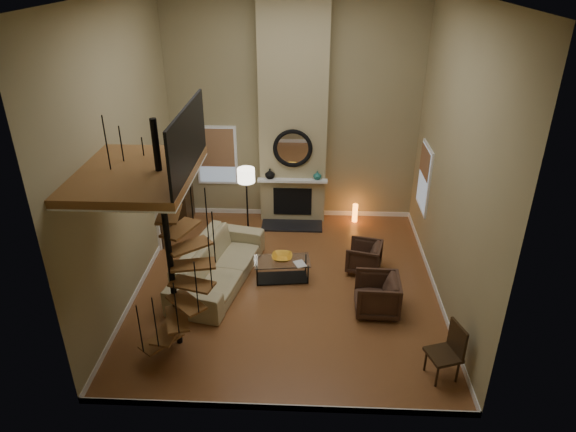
{
  "coord_description": "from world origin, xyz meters",
  "views": [
    {
      "loc": [
        0.42,
        -8.77,
        6.1
      ],
      "look_at": [
        0.0,
        0.4,
        1.4
      ],
      "focal_mm": 32.25,
      "sensor_mm": 36.0,
      "label": 1
    }
  ],
  "objects_px": {
    "coffee_table": "(282,267)",
    "sofa": "(218,264)",
    "hutch": "(180,186)",
    "armchair_near": "(367,257)",
    "armchair_far": "(381,295)",
    "side_chair": "(449,350)",
    "accent_lamp": "(355,213)",
    "floor_lamp": "(246,181)"
  },
  "relations": [
    {
      "from": "armchair_near",
      "to": "coffee_table",
      "type": "bearing_deg",
      "value": -64.11
    },
    {
      "from": "sofa",
      "to": "armchair_near",
      "type": "distance_m",
      "value": 3.13
    },
    {
      "from": "sofa",
      "to": "side_chair",
      "type": "relative_size",
      "value": 2.87
    },
    {
      "from": "accent_lamp",
      "to": "sofa",
      "type": "bearing_deg",
      "value": -137.55
    },
    {
      "from": "armchair_near",
      "to": "accent_lamp",
      "type": "bearing_deg",
      "value": -163.66
    },
    {
      "from": "armchair_near",
      "to": "side_chair",
      "type": "distance_m",
      "value": 3.17
    },
    {
      "from": "accent_lamp",
      "to": "side_chair",
      "type": "relative_size",
      "value": 0.47
    },
    {
      "from": "hutch",
      "to": "accent_lamp",
      "type": "xyz_separation_m",
      "value": [
        4.34,
        0.12,
        -0.7
      ]
    },
    {
      "from": "accent_lamp",
      "to": "floor_lamp",
      "type": "bearing_deg",
      "value": -163.22
    },
    {
      "from": "sofa",
      "to": "armchair_far",
      "type": "relative_size",
      "value": 3.45
    },
    {
      "from": "armchair_far",
      "to": "coffee_table",
      "type": "bearing_deg",
      "value": -115.22
    },
    {
      "from": "armchair_far",
      "to": "accent_lamp",
      "type": "bearing_deg",
      "value": -174.57
    },
    {
      "from": "hutch",
      "to": "armchair_near",
      "type": "bearing_deg",
      "value": -26.05
    },
    {
      "from": "accent_lamp",
      "to": "side_chair",
      "type": "xyz_separation_m",
      "value": [
        1.09,
        -5.29,
        0.28
      ]
    },
    {
      "from": "hutch",
      "to": "side_chair",
      "type": "relative_size",
      "value": 1.93
    },
    {
      "from": "coffee_table",
      "to": "accent_lamp",
      "type": "bearing_deg",
      "value": 57.49
    },
    {
      "from": "coffee_table",
      "to": "floor_lamp",
      "type": "height_order",
      "value": "floor_lamp"
    },
    {
      "from": "hutch",
      "to": "side_chair",
      "type": "distance_m",
      "value": 7.51
    },
    {
      "from": "hutch",
      "to": "accent_lamp",
      "type": "relative_size",
      "value": 4.13
    },
    {
      "from": "coffee_table",
      "to": "accent_lamp",
      "type": "distance_m",
      "value": 3.15
    },
    {
      "from": "armchair_near",
      "to": "coffee_table",
      "type": "relative_size",
      "value": 0.58
    },
    {
      "from": "armchair_near",
      "to": "floor_lamp",
      "type": "relative_size",
      "value": 0.41
    },
    {
      "from": "coffee_table",
      "to": "side_chair",
      "type": "bearing_deg",
      "value": -43.44
    },
    {
      "from": "hutch",
      "to": "sofa",
      "type": "bearing_deg",
      "value": -63.09
    },
    {
      "from": "armchair_far",
      "to": "sofa",
      "type": "bearing_deg",
      "value": -103.45
    },
    {
      "from": "coffee_table",
      "to": "floor_lamp",
      "type": "xyz_separation_m",
      "value": [
        -0.92,
        1.87,
        1.13
      ]
    },
    {
      "from": "armchair_far",
      "to": "side_chair",
      "type": "xyz_separation_m",
      "value": [
        0.86,
        -1.65,
        0.17
      ]
    },
    {
      "from": "sofa",
      "to": "armchair_near",
      "type": "height_order",
      "value": "sofa"
    },
    {
      "from": "armchair_far",
      "to": "floor_lamp",
      "type": "height_order",
      "value": "floor_lamp"
    },
    {
      "from": "coffee_table",
      "to": "accent_lamp",
      "type": "height_order",
      "value": "accent_lamp"
    },
    {
      "from": "armchair_far",
      "to": "side_chair",
      "type": "height_order",
      "value": "side_chair"
    },
    {
      "from": "sofa",
      "to": "armchair_near",
      "type": "xyz_separation_m",
      "value": [
        3.09,
        0.46,
        -0.04
      ]
    },
    {
      "from": "sofa",
      "to": "armchair_far",
      "type": "xyz_separation_m",
      "value": [
        3.23,
        -0.89,
        -0.04
      ]
    },
    {
      "from": "floor_lamp",
      "to": "accent_lamp",
      "type": "relative_size",
      "value": 3.68
    },
    {
      "from": "armchair_near",
      "to": "accent_lamp",
      "type": "height_order",
      "value": "armchair_near"
    },
    {
      "from": "hutch",
      "to": "armchair_near",
      "type": "relative_size",
      "value": 2.74
    },
    {
      "from": "armchair_near",
      "to": "armchair_far",
      "type": "relative_size",
      "value": 0.85
    },
    {
      "from": "hutch",
      "to": "coffee_table",
      "type": "xyz_separation_m",
      "value": [
        2.65,
        -2.53,
        -0.67
      ]
    },
    {
      "from": "coffee_table",
      "to": "floor_lamp",
      "type": "relative_size",
      "value": 0.71
    },
    {
      "from": "armchair_near",
      "to": "side_chair",
      "type": "xyz_separation_m",
      "value": [
        1.0,
        -3.0,
        0.17
      ]
    },
    {
      "from": "floor_lamp",
      "to": "side_chair",
      "type": "bearing_deg",
      "value": -50.56
    },
    {
      "from": "coffee_table",
      "to": "sofa",
      "type": "bearing_deg",
      "value": -175.84
    }
  ]
}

